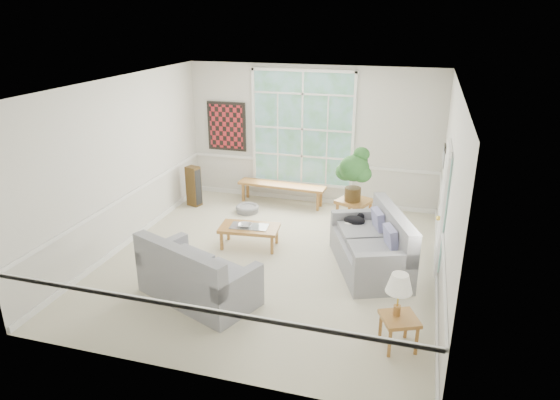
# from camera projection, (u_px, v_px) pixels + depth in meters

# --- Properties ---
(floor) EXTENTS (5.50, 6.00, 0.01)m
(floor) POSITION_uv_depth(u_px,v_px,m) (271.00, 260.00, 8.60)
(floor) COLOR #BEB89D
(floor) RESTS_ON ground
(ceiling) EXTENTS (5.50, 6.00, 0.02)m
(ceiling) POSITION_uv_depth(u_px,v_px,m) (270.00, 83.00, 7.53)
(ceiling) COLOR white
(ceiling) RESTS_ON ground
(wall_back) EXTENTS (5.50, 0.02, 3.00)m
(wall_back) POSITION_uv_depth(u_px,v_px,m) (312.00, 136.00, 10.76)
(wall_back) COLOR silver
(wall_back) RESTS_ON ground
(wall_front) EXTENTS (5.50, 0.02, 3.00)m
(wall_front) POSITION_uv_depth(u_px,v_px,m) (188.00, 261.00, 5.37)
(wall_front) COLOR silver
(wall_front) RESTS_ON ground
(wall_left) EXTENTS (0.02, 6.00, 3.00)m
(wall_left) POSITION_uv_depth(u_px,v_px,m) (122.00, 164.00, 8.78)
(wall_left) COLOR silver
(wall_left) RESTS_ON ground
(wall_right) EXTENTS (0.02, 6.00, 3.00)m
(wall_right) POSITION_uv_depth(u_px,v_px,m) (449.00, 194.00, 7.35)
(wall_right) COLOR silver
(wall_right) RESTS_ON ground
(window_back) EXTENTS (2.30, 0.08, 2.40)m
(window_back) POSITION_uv_depth(u_px,v_px,m) (302.00, 129.00, 10.72)
(window_back) COLOR white
(window_back) RESTS_ON wall_back
(entry_door) EXTENTS (0.08, 0.90, 2.10)m
(entry_door) POSITION_uv_depth(u_px,v_px,m) (442.00, 208.00, 8.06)
(entry_door) COLOR white
(entry_door) RESTS_ON floor
(door_sidelight) EXTENTS (0.08, 0.26, 1.90)m
(door_sidelight) POSITION_uv_depth(u_px,v_px,m) (443.00, 216.00, 7.45)
(door_sidelight) COLOR white
(door_sidelight) RESTS_ON wall_right
(wall_art) EXTENTS (0.90, 0.06, 1.10)m
(wall_art) POSITION_uv_depth(u_px,v_px,m) (227.00, 126.00, 11.19)
(wall_art) COLOR #5A1719
(wall_art) RESTS_ON wall_back
(wall_frame_near) EXTENTS (0.04, 0.26, 0.32)m
(wall_frame_near) POSITION_uv_depth(u_px,v_px,m) (444.00, 159.00, 8.91)
(wall_frame_near) COLOR black
(wall_frame_near) RESTS_ON wall_right
(wall_frame_far) EXTENTS (0.04, 0.26, 0.32)m
(wall_frame_far) POSITION_uv_depth(u_px,v_px,m) (444.00, 153.00, 9.27)
(wall_frame_far) COLOR black
(wall_frame_far) RESTS_ON wall_right
(loveseat_right) EXTENTS (1.58, 2.08, 1.00)m
(loveseat_right) POSITION_uv_depth(u_px,v_px,m) (370.00, 241.00, 8.15)
(loveseat_right) COLOR gray
(loveseat_right) RESTS_ON floor
(loveseat_front) EXTENTS (1.98, 1.52, 0.96)m
(loveseat_front) POSITION_uv_depth(u_px,v_px,m) (198.00, 269.00, 7.32)
(loveseat_front) COLOR gray
(loveseat_front) RESTS_ON floor
(coffee_table) EXTENTS (1.11, 0.68, 0.39)m
(coffee_table) POSITION_uv_depth(u_px,v_px,m) (250.00, 237.00, 9.03)
(coffee_table) COLOR #9D672F
(coffee_table) RESTS_ON floor
(pewter_bowl) EXTENTS (0.34, 0.34, 0.07)m
(pewter_bowl) POSITION_uv_depth(u_px,v_px,m) (245.00, 225.00, 8.93)
(pewter_bowl) COLOR #A2A2A7
(pewter_bowl) RESTS_ON coffee_table
(window_bench) EXTENTS (1.97, 0.48, 0.46)m
(window_bench) POSITION_uv_depth(u_px,v_px,m) (282.00, 194.00, 11.04)
(window_bench) COLOR #9D672F
(window_bench) RESTS_ON floor
(end_table) EXTENTS (0.76, 0.76, 0.58)m
(end_table) POSITION_uv_depth(u_px,v_px,m) (354.00, 214.00, 9.81)
(end_table) COLOR #9D672F
(end_table) RESTS_ON floor
(houseplant) EXTENTS (0.85, 0.85, 1.07)m
(houseplant) POSITION_uv_depth(u_px,v_px,m) (354.00, 174.00, 9.47)
(houseplant) COLOR #285B25
(houseplant) RESTS_ON end_table
(side_table) EXTENTS (0.57, 0.57, 0.44)m
(side_table) POSITION_uv_depth(u_px,v_px,m) (398.00, 332.00, 6.31)
(side_table) COLOR #9D672F
(side_table) RESTS_ON floor
(table_lamp) EXTENTS (0.43, 0.43, 0.57)m
(table_lamp) POSITION_uv_depth(u_px,v_px,m) (398.00, 295.00, 6.18)
(table_lamp) COLOR white
(table_lamp) RESTS_ON side_table
(pet_bed) EXTENTS (0.55, 0.55, 0.14)m
(pet_bed) POSITION_uv_depth(u_px,v_px,m) (247.00, 209.00, 10.65)
(pet_bed) COLOR slate
(pet_bed) RESTS_ON floor
(floor_speaker) EXTENTS (0.33, 0.29, 0.88)m
(floor_speaker) POSITION_uv_depth(u_px,v_px,m) (194.00, 186.00, 10.89)
(floor_speaker) COLOR #422E12
(floor_speaker) RESTS_ON floor
(cat) EXTENTS (0.41, 0.33, 0.18)m
(cat) POSITION_uv_depth(u_px,v_px,m) (355.00, 220.00, 8.72)
(cat) COLOR black
(cat) RESTS_ON loveseat_right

